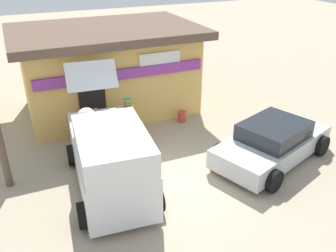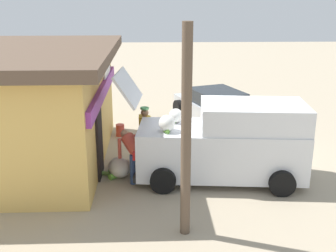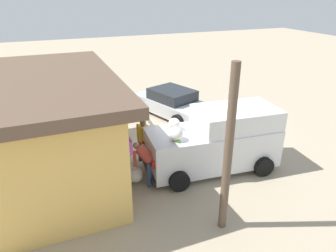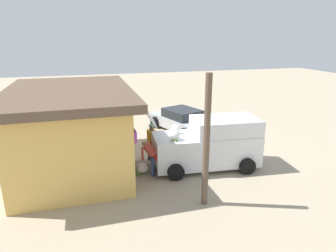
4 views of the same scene
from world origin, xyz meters
TOP-DOWN VIEW (x-y plane):
  - ground_plane at (0.00, 0.00)m, footprint 60.00×60.00m
  - storefront_bar at (-0.46, 5.40)m, footprint 6.94×4.74m
  - delivery_van at (-1.87, 0.12)m, footprint 2.35×4.85m
  - parked_sedan at (3.06, -0.35)m, footprint 4.42×3.16m
  - vendor_standing at (-0.69, 2.23)m, footprint 0.49×0.47m
  - customer_bending at (-1.86, 2.52)m, footprint 0.73×0.72m
  - unloaded_banana_pile at (-1.63, 2.91)m, footprint 0.91×0.90m
  - paint_bucket at (1.66, 3.13)m, footprint 0.29×0.29m
  - utility_pole at (-4.44, 1.36)m, footprint 0.20×0.20m

SIDE VIEW (x-z plane):
  - ground_plane at x=0.00m, z-range 0.00..0.00m
  - paint_bucket at x=1.66m, z-range 0.00..0.41m
  - unloaded_banana_pile at x=-1.63m, z-range -0.01..0.49m
  - parked_sedan at x=3.06m, z-range -0.03..1.21m
  - customer_bending at x=-1.86m, z-range 0.15..1.44m
  - vendor_standing at x=-0.69m, z-range 0.12..1.75m
  - delivery_van at x=-1.87m, z-range -0.40..2.41m
  - storefront_bar at x=-0.46m, z-range 0.04..3.29m
  - utility_pole at x=-4.44m, z-range 0.00..4.19m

